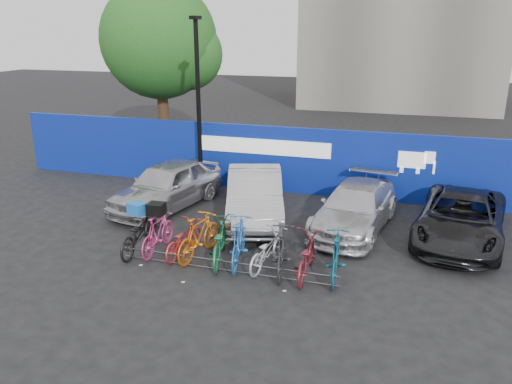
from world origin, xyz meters
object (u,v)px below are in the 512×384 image
at_px(bike_rack, 226,266).
at_px(bike_3, 199,236).
at_px(bike_4, 219,241).
at_px(bike_9, 336,256).
at_px(bike_6, 267,250).
at_px(car_1, 255,195).
at_px(car_0, 167,185).
at_px(car_2, 355,207).
at_px(bike_1, 158,233).
at_px(lamppost, 198,101).
at_px(bike_8, 306,256).
at_px(bike_7, 282,251).
at_px(tree, 164,43).
at_px(bike_0, 139,233).
at_px(bike_5, 239,242).
at_px(car_3, 461,218).
at_px(bike_2, 183,239).

xyz_separation_m(bike_rack, bike_3, (-0.97, 0.60, 0.42)).
relative_size(bike_4, bike_9, 1.09).
height_order(bike_3, bike_6, bike_3).
distance_m(bike_rack, car_1, 3.72).
height_order(car_0, car_2, car_0).
xyz_separation_m(bike_1, bike_6, (3.03, -0.02, -0.07)).
bearing_deg(lamppost, bike_3, -67.51).
relative_size(lamppost, bike_9, 3.18).
relative_size(bike_8, bike_9, 1.01).
bearing_deg(bike_4, bike_9, 164.67).
bearing_deg(bike_7, tree, -60.78).
bearing_deg(bike_0, bike_4, 179.70).
height_order(tree, bike_8, tree).
xyz_separation_m(bike_rack, car_2, (2.69, 3.77, 0.50)).
distance_m(car_1, bike_4, 3.12).
distance_m(car_0, bike_9, 6.94).
xyz_separation_m(bike_0, bike_6, (3.54, 0.09, -0.06)).
relative_size(bike_rack, car_0, 1.23).
height_order(bike_5, bike_7, bike_5).
relative_size(bike_4, bike_7, 1.09).
bearing_deg(car_0, bike_rack, -36.04).
bearing_deg(bike_9, bike_1, -5.23).
bearing_deg(bike_3, lamppost, -57.34).
relative_size(tree, car_3, 1.62).
bearing_deg(car_2, bike_6, -110.19).
xyz_separation_m(car_3, bike_7, (-4.31, -3.35, -0.10)).
distance_m(bike_2, bike_6, 2.31).
height_order(lamppost, car_1, lamppost).
bearing_deg(bike_9, bike_5, -4.91).
bearing_deg(bike_5, car_3, -158.99).
bearing_deg(tree, lamppost, -52.49).
bearing_deg(bike_0, bike_2, -175.95).
bearing_deg(bike_rack, car_1, 96.12).
relative_size(car_0, bike_3, 2.35).
bearing_deg(bike_3, bike_4, -176.19).
bearing_deg(bike_0, bike_rack, 167.80).
relative_size(lamppost, car_3, 1.27).
height_order(bike_1, bike_6, bike_1).
distance_m(bike_2, bike_4, 1.03).
bearing_deg(lamppost, car_1, -39.88).
bearing_deg(bike_4, bike_1, -14.85).
bearing_deg(bike_6, car_0, -24.36).
xyz_separation_m(car_1, car_3, (6.01, 0.08, -0.10)).
height_order(lamppost, bike_9, lamppost).
xyz_separation_m(car_1, bike_5, (0.55, -3.15, -0.17)).
xyz_separation_m(bike_0, bike_2, (1.23, 0.14, -0.08)).
relative_size(car_1, bike_5, 2.33).
bearing_deg(bike_4, car_3, -166.01).
distance_m(car_1, bike_3, 3.11).
height_order(car_0, car_1, car_0).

